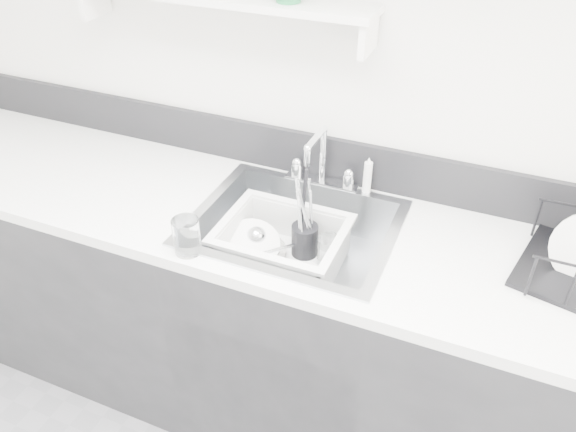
% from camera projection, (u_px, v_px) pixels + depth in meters
% --- Properties ---
extents(room_shell, '(3.50, 3.00, 2.60)m').
position_uv_depth(room_shell, '(61.00, 83.00, 0.73)').
color(room_shell, silver).
rests_on(room_shell, ground).
extents(counter_run, '(3.20, 0.62, 0.92)m').
position_uv_depth(counter_run, '(293.00, 325.00, 2.04)').
color(counter_run, black).
rests_on(counter_run, ground).
extents(backsplash, '(3.20, 0.02, 0.16)m').
position_uv_depth(backsplash, '(327.00, 158.00, 1.95)').
color(backsplash, black).
rests_on(backsplash, counter_run).
extents(sink, '(0.64, 0.52, 0.20)m').
position_uv_depth(sink, '(294.00, 245.00, 1.82)').
color(sink, silver).
rests_on(sink, counter_run).
extents(faucet, '(0.26, 0.18, 0.23)m').
position_uv_depth(faucet, '(322.00, 170.00, 1.92)').
color(faucet, silver).
rests_on(faucet, counter_run).
extents(side_sprayer, '(0.03, 0.03, 0.14)m').
position_uv_depth(side_sprayer, '(368.00, 176.00, 1.87)').
color(side_sprayer, silver).
rests_on(side_sprayer, counter_run).
extents(wall_shelf, '(1.00, 0.16, 0.12)m').
position_uv_depth(wall_shelf, '(218.00, 0.00, 1.71)').
color(wall_shelf, silver).
rests_on(wall_shelf, room_shell).
extents(wash_tub, '(0.41, 0.34, 0.15)m').
position_uv_depth(wash_tub, '(282.00, 247.00, 1.82)').
color(wash_tub, silver).
rests_on(wash_tub, sink).
extents(plate_stack, '(0.23, 0.22, 0.09)m').
position_uv_depth(plate_stack, '(255.00, 250.00, 1.87)').
color(plate_stack, white).
rests_on(plate_stack, wash_tub).
extents(utensil_cup, '(0.09, 0.09, 0.30)m').
position_uv_depth(utensil_cup, '(305.00, 238.00, 1.86)').
color(utensil_cup, black).
rests_on(utensil_cup, wash_tub).
extents(ladle, '(0.28, 0.21, 0.08)m').
position_uv_depth(ladle, '(268.00, 250.00, 1.84)').
color(ladle, silver).
rests_on(ladle, wash_tub).
extents(tumbler_in_tub, '(0.08, 0.08, 0.11)m').
position_uv_depth(tumbler_in_tub, '(329.00, 252.00, 1.81)').
color(tumbler_in_tub, white).
rests_on(tumbler_in_tub, wash_tub).
extents(tumbler_counter, '(0.10, 0.10, 0.11)m').
position_uv_depth(tumbler_counter, '(187.00, 236.00, 1.63)').
color(tumbler_counter, white).
rests_on(tumbler_counter, counter_run).
extents(bowl_small, '(0.13, 0.13, 0.04)m').
position_uv_depth(bowl_small, '(305.00, 277.00, 1.77)').
color(bowl_small, white).
rests_on(bowl_small, wash_tub).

